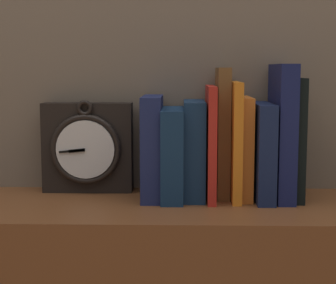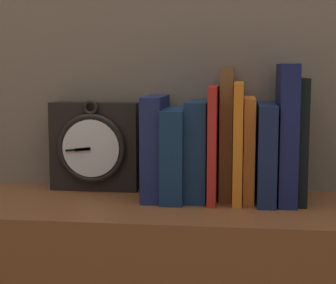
{
  "view_description": "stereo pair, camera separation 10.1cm",
  "coord_description": "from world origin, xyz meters",
  "px_view_note": "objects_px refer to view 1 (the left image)",
  "views": [
    {
      "loc": [
        0.03,
        -1.0,
        1.17
      ],
      "look_at": [
        0.0,
        0.0,
        1.04
      ],
      "focal_mm": 60.0,
      "sensor_mm": 36.0,
      "label": 1
    },
    {
      "loc": [
        0.13,
        -1.0,
        1.17
      ],
      "look_at": [
        0.0,
        0.0,
        1.04
      ],
      "focal_mm": 60.0,
      "sensor_mm": 36.0,
      "label": 2
    }
  ],
  "objects_px": {
    "book_slot1_navy": "(173,153)",
    "book_slot7_navy": "(262,151)",
    "book_slot5_orange": "(235,140)",
    "book_slot9_black": "(295,138)",
    "clock": "(87,147)",
    "book_slot2_navy": "(194,149)",
    "book_slot4_brown": "(222,132)",
    "book_slot3_red": "(211,142)",
    "book_slot0_navy": "(152,147)",
    "book_slot8_navy": "(282,132)",
    "book_slot6_orange": "(245,147)"
  },
  "relations": [
    {
      "from": "book_slot1_navy",
      "to": "book_slot7_navy",
      "type": "distance_m",
      "value": 0.17
    },
    {
      "from": "book_slot5_orange",
      "to": "book_slot9_black",
      "type": "bearing_deg",
      "value": 2.29
    },
    {
      "from": "clock",
      "to": "book_slot5_orange",
      "type": "relative_size",
      "value": 0.84
    },
    {
      "from": "book_slot2_navy",
      "to": "book_slot4_brown",
      "type": "distance_m",
      "value": 0.06
    },
    {
      "from": "book_slot5_orange",
      "to": "book_slot7_navy",
      "type": "bearing_deg",
      "value": -5.02
    },
    {
      "from": "clock",
      "to": "book_slot3_red",
      "type": "bearing_deg",
      "value": -11.22
    },
    {
      "from": "clock",
      "to": "book_slot4_brown",
      "type": "distance_m",
      "value": 0.27
    },
    {
      "from": "book_slot0_navy",
      "to": "book_slot3_red",
      "type": "xyz_separation_m",
      "value": [
        0.11,
        -0.0,
        0.01
      ]
    },
    {
      "from": "book_slot7_navy",
      "to": "book_slot8_navy",
      "type": "distance_m",
      "value": 0.05
    },
    {
      "from": "clock",
      "to": "book_slot4_brown",
      "type": "xyz_separation_m",
      "value": [
        0.27,
        -0.03,
        0.03
      ]
    },
    {
      "from": "book_slot2_navy",
      "to": "book_slot8_navy",
      "type": "height_order",
      "value": "book_slot8_navy"
    },
    {
      "from": "book_slot9_black",
      "to": "book_slot2_navy",
      "type": "bearing_deg",
      "value": -179.86
    },
    {
      "from": "book_slot0_navy",
      "to": "book_slot2_navy",
      "type": "height_order",
      "value": "book_slot0_navy"
    },
    {
      "from": "book_slot7_navy",
      "to": "book_slot9_black",
      "type": "bearing_deg",
      "value": 8.35
    },
    {
      "from": "book_slot1_navy",
      "to": "book_slot4_brown",
      "type": "relative_size",
      "value": 0.69
    },
    {
      "from": "book_slot4_brown",
      "to": "book_slot7_navy",
      "type": "relative_size",
      "value": 1.37
    },
    {
      "from": "book_slot4_brown",
      "to": "book_slot9_black",
      "type": "xyz_separation_m",
      "value": [
        0.14,
        -0.01,
        -0.01
      ]
    },
    {
      "from": "book_slot4_brown",
      "to": "book_slot7_navy",
      "type": "xyz_separation_m",
      "value": [
        0.07,
        -0.02,
        -0.03
      ]
    },
    {
      "from": "book_slot1_navy",
      "to": "book_slot2_navy",
      "type": "bearing_deg",
      "value": 11.98
    },
    {
      "from": "clock",
      "to": "book_slot9_black",
      "type": "distance_m",
      "value": 0.41
    },
    {
      "from": "book_slot4_brown",
      "to": "book_slot6_orange",
      "type": "distance_m",
      "value": 0.05
    },
    {
      "from": "book_slot1_navy",
      "to": "book_slot7_navy",
      "type": "height_order",
      "value": "book_slot7_navy"
    },
    {
      "from": "book_slot0_navy",
      "to": "book_slot8_navy",
      "type": "xyz_separation_m",
      "value": [
        0.25,
        -0.0,
        0.03
      ]
    },
    {
      "from": "book_slot6_orange",
      "to": "clock",
      "type": "bearing_deg",
      "value": 173.13
    },
    {
      "from": "book_slot4_brown",
      "to": "book_slot9_black",
      "type": "height_order",
      "value": "book_slot4_brown"
    },
    {
      "from": "book_slot8_navy",
      "to": "book_slot9_black",
      "type": "xyz_separation_m",
      "value": [
        0.03,
        0.01,
        -0.01
      ]
    },
    {
      "from": "clock",
      "to": "book_slot7_navy",
      "type": "relative_size",
      "value": 1.02
    },
    {
      "from": "clock",
      "to": "book_slot7_navy",
      "type": "height_order",
      "value": "clock"
    },
    {
      "from": "book_slot7_navy",
      "to": "book_slot9_black",
      "type": "relative_size",
      "value": 0.79
    },
    {
      "from": "book_slot3_red",
      "to": "book_slot8_navy",
      "type": "distance_m",
      "value": 0.14
    },
    {
      "from": "book_slot6_orange",
      "to": "book_slot8_navy",
      "type": "relative_size",
      "value": 0.76
    },
    {
      "from": "book_slot1_navy",
      "to": "book_slot8_navy",
      "type": "relative_size",
      "value": 0.67
    },
    {
      "from": "book_slot3_red",
      "to": "book_slot4_brown",
      "type": "height_order",
      "value": "book_slot4_brown"
    },
    {
      "from": "book_slot0_navy",
      "to": "book_slot5_orange",
      "type": "xyz_separation_m",
      "value": [
        0.16,
        -0.0,
        0.01
      ]
    },
    {
      "from": "book_slot9_black",
      "to": "book_slot1_navy",
      "type": "bearing_deg",
      "value": -177.74
    },
    {
      "from": "book_slot2_navy",
      "to": "book_slot8_navy",
      "type": "xyz_separation_m",
      "value": [
        0.17,
        -0.01,
        0.03
      ]
    },
    {
      "from": "book_slot0_navy",
      "to": "book_slot3_red",
      "type": "distance_m",
      "value": 0.11
    },
    {
      "from": "book_slot2_navy",
      "to": "book_slot4_brown",
      "type": "xyz_separation_m",
      "value": [
        0.05,
        0.01,
        0.03
      ]
    },
    {
      "from": "book_slot0_navy",
      "to": "book_slot3_red",
      "type": "height_order",
      "value": "book_slot3_red"
    },
    {
      "from": "clock",
      "to": "book_slot7_navy",
      "type": "bearing_deg",
      "value": -8.31
    },
    {
      "from": "book_slot1_navy",
      "to": "book_slot7_navy",
      "type": "bearing_deg",
      "value": -0.0
    },
    {
      "from": "book_slot3_red",
      "to": "book_slot6_orange",
      "type": "xyz_separation_m",
      "value": [
        0.07,
        0.01,
        -0.01
      ]
    },
    {
      "from": "book_slot8_navy",
      "to": "book_slot6_orange",
      "type": "bearing_deg",
      "value": 171.78
    },
    {
      "from": "clock",
      "to": "book_slot3_red",
      "type": "distance_m",
      "value": 0.25
    },
    {
      "from": "book_slot3_red",
      "to": "book_slot6_orange",
      "type": "height_order",
      "value": "book_slot3_red"
    },
    {
      "from": "book_slot8_navy",
      "to": "book_slot9_black",
      "type": "distance_m",
      "value": 0.03
    },
    {
      "from": "book_slot1_navy",
      "to": "book_slot0_navy",
      "type": "bearing_deg",
      "value": 173.04
    },
    {
      "from": "book_slot5_orange",
      "to": "book_slot7_navy",
      "type": "height_order",
      "value": "book_slot5_orange"
    },
    {
      "from": "book_slot0_navy",
      "to": "book_slot2_navy",
      "type": "xyz_separation_m",
      "value": [
        0.08,
        0.0,
        -0.0
      ]
    },
    {
      "from": "book_slot2_navy",
      "to": "book_slot3_red",
      "type": "height_order",
      "value": "book_slot3_red"
    }
  ]
}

